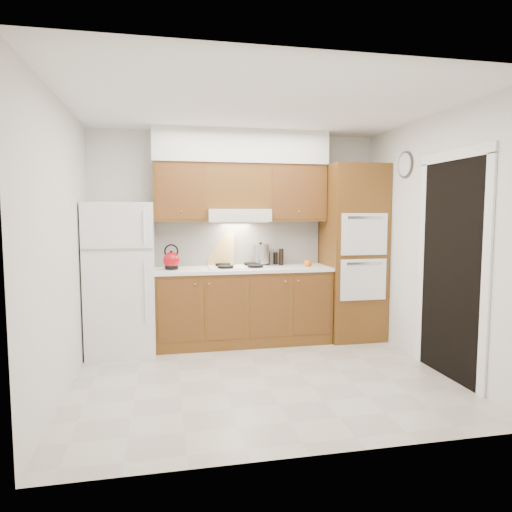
{
  "coord_description": "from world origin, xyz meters",
  "views": [
    {
      "loc": [
        -0.93,
        -4.25,
        1.6
      ],
      "look_at": [
        0.03,
        0.45,
        1.15
      ],
      "focal_mm": 32.0,
      "sensor_mm": 36.0,
      "label": 1
    }
  ],
  "objects": [
    {
      "name": "upper_cab_left",
      "position": [
        -0.71,
        1.33,
        1.85
      ],
      "size": [
        0.63,
        0.33,
        0.7
      ],
      "primitive_type": "cube",
      "color": "brown",
      "rests_on": "wall_back"
    },
    {
      "name": "ceiling",
      "position": [
        0.0,
        0.0,
        2.6
      ],
      "size": [
        3.6,
        3.6,
        0.0
      ],
      "primitive_type": "plane",
      "color": "white",
      "rests_on": "wall_back"
    },
    {
      "name": "wall_back",
      "position": [
        0.0,
        1.5,
        1.3
      ],
      "size": [
        3.6,
        0.02,
        2.6
      ],
      "primitive_type": "cube",
      "color": "silver",
      "rests_on": "floor"
    },
    {
      "name": "kettle",
      "position": [
        -0.84,
        1.16,
        1.05
      ],
      "size": [
        0.25,
        0.25,
        0.2
      ],
      "primitive_type": "sphere",
      "rotation": [
        0.0,
        0.0,
        0.33
      ],
      "color": "maroon",
      "rests_on": "countertop"
    },
    {
      "name": "upper_cab_over_hood",
      "position": [
        -0.02,
        1.33,
        1.92
      ],
      "size": [
        0.75,
        0.33,
        0.55
      ],
      "primitive_type": "cube",
      "color": "brown",
      "rests_on": "range_hood"
    },
    {
      "name": "base_cabinets",
      "position": [
        0.02,
        1.2,
        0.45
      ],
      "size": [
        2.11,
        0.6,
        0.9
      ],
      "primitive_type": "cube",
      "color": "brown",
      "rests_on": "floor"
    },
    {
      "name": "condiment_c",
      "position": [
        0.5,
        1.45,
        1.02
      ],
      "size": [
        0.06,
        0.06,
        0.16
      ],
      "primitive_type": "cylinder",
      "rotation": [
        0.0,
        0.0,
        -0.16
      ],
      "color": "black",
      "rests_on": "countertop"
    },
    {
      "name": "condiment_b",
      "position": [
        0.39,
        1.45,
        1.03
      ],
      "size": [
        0.07,
        0.07,
        0.17
      ],
      "primitive_type": "cylinder",
      "rotation": [
        0.0,
        0.0,
        -0.31
      ],
      "color": "black",
      "rests_on": "countertop"
    },
    {
      "name": "wall_clock",
      "position": [
        1.79,
        0.55,
        2.15
      ],
      "size": [
        0.02,
        0.3,
        0.3
      ],
      "primitive_type": "cylinder",
      "rotation": [
        0.0,
        1.57,
        0.0
      ],
      "color": "#3F3833",
      "rests_on": "wall_right"
    },
    {
      "name": "orange_near",
      "position": [
        0.86,
        1.16,
        0.98
      ],
      "size": [
        0.09,
        0.09,
        0.07
      ],
      "primitive_type": "sphere",
      "rotation": [
        0.0,
        0.0,
        0.31
      ],
      "color": "orange",
      "rests_on": "countertop"
    },
    {
      "name": "cooktop",
      "position": [
        -0.02,
        1.21,
        0.95
      ],
      "size": [
        0.74,
        0.5,
        0.01
      ],
      "primitive_type": "cube",
      "color": "white",
      "rests_on": "countertop"
    },
    {
      "name": "fridge",
      "position": [
        -1.41,
        1.14,
        0.86
      ],
      "size": [
        0.75,
        0.72,
        1.72
      ],
      "primitive_type": "cube",
      "color": "white",
      "rests_on": "floor"
    },
    {
      "name": "countertop",
      "position": [
        0.03,
        1.19,
        0.92
      ],
      "size": [
        2.13,
        0.62,
        0.04
      ],
      "primitive_type": "cube",
      "color": "white",
      "rests_on": "base_cabinets"
    },
    {
      "name": "orange_far",
      "position": [
        0.82,
        1.14,
        0.98
      ],
      "size": [
        0.09,
        0.09,
        0.08
      ],
      "primitive_type": "sphere",
      "rotation": [
        0.0,
        0.0,
        -0.16
      ],
      "color": "orange",
      "rests_on": "countertop"
    },
    {
      "name": "stock_pot",
      "position": [
        0.28,
        1.35,
        1.09
      ],
      "size": [
        0.27,
        0.27,
        0.23
      ],
      "primitive_type": "cylinder",
      "rotation": [
        0.0,
        0.0,
        0.24
      ],
      "color": "#B1B1B6",
      "rests_on": "cooktop"
    },
    {
      "name": "wall_right",
      "position": [
        1.8,
        0.0,
        1.3
      ],
      "size": [
        0.02,
        3.0,
        2.6
      ],
      "primitive_type": "cube",
      "color": "silver",
      "rests_on": "floor"
    },
    {
      "name": "condiment_a",
      "position": [
        0.54,
        1.34,
        1.05
      ],
      "size": [
        0.07,
        0.07,
        0.21
      ],
      "primitive_type": "cylinder",
      "rotation": [
        0.0,
        0.0,
        0.12
      ],
      "color": "black",
      "rests_on": "countertop"
    },
    {
      "name": "backsplash",
      "position": [
        0.02,
        1.49,
        1.22
      ],
      "size": [
        2.11,
        0.03,
        0.56
      ],
      "primitive_type": "cube",
      "color": "white",
      "rests_on": "countertop"
    },
    {
      "name": "wall_left",
      "position": [
        -1.8,
        0.0,
        1.3
      ],
      "size": [
        0.02,
        3.0,
        2.6
      ],
      "primitive_type": "cube",
      "color": "silver",
      "rests_on": "floor"
    },
    {
      "name": "doorway",
      "position": [
        1.79,
        -0.35,
        1.05
      ],
      "size": [
        0.02,
        0.9,
        2.1
      ],
      "primitive_type": "cube",
      "color": "black",
      "rests_on": "floor"
    },
    {
      "name": "upper_cab_right",
      "position": [
        0.72,
        1.33,
        1.85
      ],
      "size": [
        0.73,
        0.33,
        0.7
      ],
      "primitive_type": "cube",
      "color": "brown",
      "rests_on": "wall_back"
    },
    {
      "name": "floor",
      "position": [
        0.0,
        0.0,
        0.0
      ],
      "size": [
        3.6,
        3.6,
        0.0
      ],
      "primitive_type": "plane",
      "color": "#B8B2A1",
      "rests_on": "ground"
    },
    {
      "name": "oven_cabinet",
      "position": [
        1.44,
        1.18,
        1.1
      ],
      "size": [
        0.7,
        0.65,
        2.2
      ],
      "primitive_type": "cube",
      "color": "brown",
      "rests_on": "floor"
    },
    {
      "name": "soffit",
      "position": [
        0.03,
        1.32,
        2.4
      ],
      "size": [
        2.13,
        0.36,
        0.4
      ],
      "primitive_type": "cube",
      "color": "silver",
      "rests_on": "wall_back"
    },
    {
      "name": "cutting_board",
      "position": [
        -0.21,
        1.45,
        1.14
      ],
      "size": [
        0.34,
        0.2,
        0.43
      ],
      "primitive_type": "cube",
      "rotation": [
        -0.21,
        0.0,
        -0.3
      ],
      "color": "tan",
      "rests_on": "countertop"
    },
    {
      "name": "range_hood",
      "position": [
        -0.02,
        1.27,
        1.57
      ],
      "size": [
        0.75,
        0.45,
        0.15
      ],
      "primitive_type": "cube",
      "color": "silver",
      "rests_on": "wall_back"
    }
  ]
}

